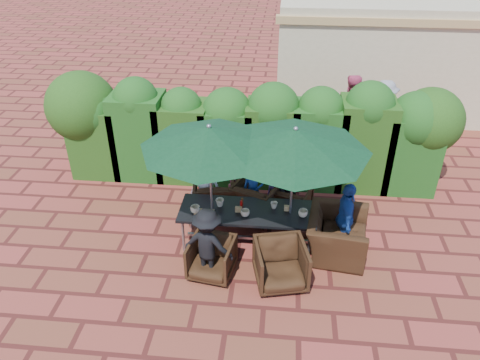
# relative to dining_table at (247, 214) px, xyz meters

# --- Properties ---
(ground) EXTENTS (80.00, 80.00, 0.00)m
(ground) POSITION_rel_dining_table_xyz_m (-0.15, 0.05, -0.68)
(ground) COLOR maroon
(ground) RESTS_ON ground
(dining_table) EXTENTS (2.49, 0.90, 0.75)m
(dining_table) POSITION_rel_dining_table_xyz_m (0.00, 0.00, 0.00)
(dining_table) COLOR black
(dining_table) RESTS_ON ground
(umbrella_left) EXTENTS (2.40, 2.40, 2.46)m
(umbrella_left) POSITION_rel_dining_table_xyz_m (-0.65, -0.04, 1.54)
(umbrella_left) COLOR gray
(umbrella_left) RESTS_ON ground
(umbrella_right) EXTENTS (2.59, 2.59, 2.46)m
(umbrella_right) POSITION_rel_dining_table_xyz_m (0.78, 0.01, 1.54)
(umbrella_right) COLOR gray
(umbrella_right) RESTS_ON ground
(chair_far_left) EXTENTS (0.94, 0.89, 0.85)m
(chair_far_left) POSITION_rel_dining_table_xyz_m (-0.77, 0.96, -0.25)
(chair_far_left) COLOR black
(chair_far_left) RESTS_ON ground
(chair_far_mid) EXTENTS (1.09, 1.06, 0.87)m
(chair_far_mid) POSITION_rel_dining_table_xyz_m (0.11, 0.90, -0.24)
(chair_far_mid) COLOR black
(chair_far_mid) RESTS_ON ground
(chair_far_right) EXTENTS (0.90, 0.87, 0.74)m
(chair_far_right) POSITION_rel_dining_table_xyz_m (0.82, 1.00, -0.31)
(chair_far_right) COLOR black
(chair_far_right) RESTS_ON ground
(chair_near_left) EXTENTS (0.84, 0.80, 0.76)m
(chair_near_left) POSITION_rel_dining_table_xyz_m (-0.54, -0.90, -0.30)
(chair_near_left) COLOR black
(chair_near_left) RESTS_ON ground
(chair_near_right) EXTENTS (0.99, 0.95, 0.86)m
(chair_near_right) POSITION_rel_dining_table_xyz_m (0.65, -0.99, -0.25)
(chair_near_right) COLOR black
(chair_near_right) RESTS_ON ground
(chair_end_right) EXTENTS (0.93, 1.29, 1.05)m
(chair_end_right) POSITION_rel_dining_table_xyz_m (1.64, -0.10, -0.15)
(chair_end_right) COLOR black
(chair_end_right) RESTS_ON ground
(adult_far_left) EXTENTS (0.73, 0.56, 1.31)m
(adult_far_left) POSITION_rel_dining_table_xyz_m (-0.92, 0.90, -0.02)
(adult_far_left) COLOR silver
(adult_far_left) RESTS_ON ground
(adult_far_mid) EXTENTS (0.46, 0.39, 1.17)m
(adult_far_mid) POSITION_rel_dining_table_xyz_m (0.04, 0.93, -0.09)
(adult_far_mid) COLOR #1B4192
(adult_far_mid) RESTS_ON ground
(adult_far_right) EXTENTS (0.58, 0.36, 1.21)m
(adult_far_right) POSITION_rel_dining_table_xyz_m (0.79, 0.99, -0.07)
(adult_far_right) COLOR black
(adult_far_right) RESTS_ON ground
(adult_near_left) EXTENTS (0.94, 0.59, 1.36)m
(adult_near_left) POSITION_rel_dining_table_xyz_m (-0.59, -0.94, 0.00)
(adult_near_left) COLOR black
(adult_near_left) RESTS_ON ground
(adult_end_right) EXTENTS (0.44, 0.84, 1.41)m
(adult_end_right) POSITION_rel_dining_table_xyz_m (1.77, -0.01, 0.03)
(adult_end_right) COLOR #1B4192
(adult_end_right) RESTS_ON ground
(child_left) EXTENTS (0.28, 0.23, 0.74)m
(child_left) POSITION_rel_dining_table_xyz_m (-0.39, 1.10, -0.30)
(child_left) COLOR #CF4972
(child_left) RESTS_ON ground
(child_right) EXTENTS (0.40, 0.37, 0.91)m
(child_right) POSITION_rel_dining_table_xyz_m (0.46, 1.06, -0.22)
(child_right) COLOR #77479B
(child_right) RESTS_ON ground
(pedestrian_a) EXTENTS (1.54, 0.87, 1.56)m
(pedestrian_a) POSITION_rel_dining_table_xyz_m (1.68, 4.23, 0.10)
(pedestrian_a) COLOR green
(pedestrian_a) RESTS_ON ground
(pedestrian_b) EXTENTS (1.06, 0.91, 1.89)m
(pedestrian_b) POSITION_rel_dining_table_xyz_m (2.23, 4.35, 0.27)
(pedestrian_b) COLOR #CF4972
(pedestrian_b) RESTS_ON ground
(pedestrian_c) EXTENTS (1.17, 0.63, 1.76)m
(pedestrian_c) POSITION_rel_dining_table_xyz_m (3.08, 4.42, 0.20)
(pedestrian_c) COLOR gray
(pedestrian_c) RESTS_ON ground
(cup_a) EXTENTS (0.17, 0.17, 0.14)m
(cup_a) POSITION_rel_dining_table_xyz_m (-0.93, -0.16, 0.14)
(cup_a) COLOR beige
(cup_a) RESTS_ON dining_table
(cup_b) EXTENTS (0.15, 0.15, 0.14)m
(cup_b) POSITION_rel_dining_table_xyz_m (-0.52, 0.10, 0.15)
(cup_b) COLOR beige
(cup_b) RESTS_ON dining_table
(cup_c) EXTENTS (0.16, 0.16, 0.13)m
(cup_c) POSITION_rel_dining_table_xyz_m (-0.03, -0.17, 0.14)
(cup_c) COLOR beige
(cup_c) RESTS_ON dining_table
(cup_d) EXTENTS (0.13, 0.13, 0.12)m
(cup_d) POSITION_rel_dining_table_xyz_m (0.48, 0.13, 0.13)
(cup_d) COLOR beige
(cup_d) RESTS_ON dining_table
(cup_e) EXTENTS (0.17, 0.17, 0.13)m
(cup_e) POSITION_rel_dining_table_xyz_m (1.00, -0.09, 0.14)
(cup_e) COLOR beige
(cup_e) RESTS_ON dining_table
(ketchup_bottle) EXTENTS (0.04, 0.04, 0.17)m
(ketchup_bottle) POSITION_rel_dining_table_xyz_m (-0.12, 0.05, 0.16)
(ketchup_bottle) COLOR #B20C0A
(ketchup_bottle) RESTS_ON dining_table
(sauce_bottle) EXTENTS (0.04, 0.04, 0.17)m
(sauce_bottle) POSITION_rel_dining_table_xyz_m (-0.11, 0.13, 0.16)
(sauce_bottle) COLOR #4C230C
(sauce_bottle) RESTS_ON dining_table
(serving_tray) EXTENTS (0.35, 0.25, 0.02)m
(serving_tray) POSITION_rel_dining_table_xyz_m (-0.77, -0.17, 0.08)
(serving_tray) COLOR #926C47
(serving_tray) RESTS_ON dining_table
(number_block_left) EXTENTS (0.12, 0.06, 0.10)m
(number_block_left) POSITION_rel_dining_table_xyz_m (-0.16, -0.05, 0.12)
(number_block_left) COLOR tan
(number_block_left) RESTS_ON dining_table
(number_block_right) EXTENTS (0.12, 0.06, 0.10)m
(number_block_right) POSITION_rel_dining_table_xyz_m (0.72, 0.07, 0.12)
(number_block_right) COLOR tan
(number_block_right) RESTS_ON dining_table
(hedge_wall) EXTENTS (9.10, 1.60, 2.44)m
(hedge_wall) POSITION_rel_dining_table_xyz_m (-0.23, 2.37, 0.63)
(hedge_wall) COLOR #19390F
(hedge_wall) RESTS_ON ground
(building) EXTENTS (6.20, 3.08, 3.20)m
(building) POSITION_rel_dining_table_xyz_m (3.35, 7.04, 0.93)
(building) COLOR beige
(building) RESTS_ON ground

